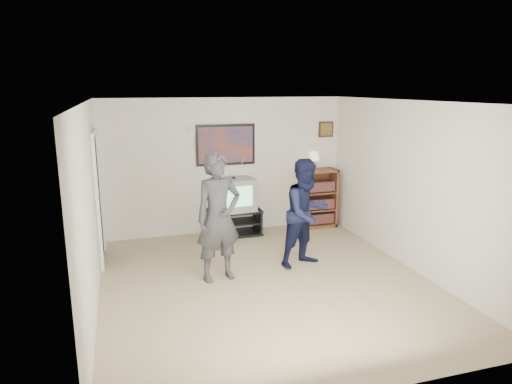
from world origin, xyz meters
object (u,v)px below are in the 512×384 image
media_stand (235,222)px  crt_television (234,194)px  person_short (306,213)px  bookshelf (318,198)px  person_tall (218,218)px

media_stand → crt_television: bearing=179.3°
media_stand → person_short: 1.96m
media_stand → bookshelf: (1.69, 0.05, 0.33)m
media_stand → crt_television: size_ratio=1.37×
person_tall → person_short: size_ratio=1.10×
crt_television → person_short: person_short is taller
crt_television → bookshelf: bearing=-4.4°
media_stand → person_tall: size_ratio=0.53×
person_tall → person_short: (1.39, 0.14, -0.08)m
media_stand → person_tall: 2.11m
bookshelf → person_tall: person_tall is taller
bookshelf → person_short: (-1.00, -1.78, 0.26)m
crt_television → bookshelf: size_ratio=0.62×
crt_television → bookshelf: 1.71m
media_stand → crt_television: crt_television is taller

